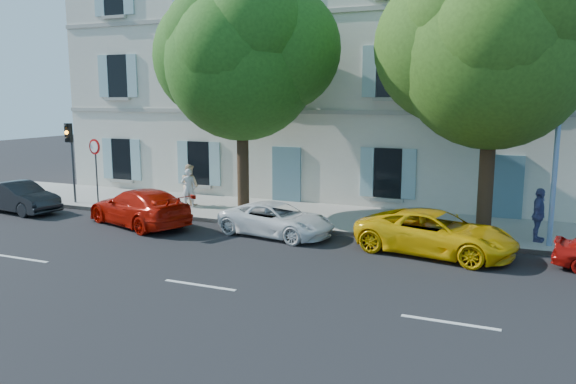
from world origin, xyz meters
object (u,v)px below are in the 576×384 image
at_px(car_white_coupe, 277,220).
at_px(pedestrian_c, 539,215).
at_px(traffic_light, 70,146).
at_px(tree_right, 493,56).
at_px(street_lamp, 561,102).
at_px(road_sign, 95,158).
at_px(car_red_coupe, 139,207).
at_px(pedestrian_a, 188,188).
at_px(tree_left, 242,64).
at_px(car_yellow_supercar, 436,233).
at_px(car_dark_sedan, 19,197).
at_px(pedestrian_b, 190,185).

bearing_deg(car_white_coupe, pedestrian_c, -66.69).
height_order(car_white_coupe, traffic_light, traffic_light).
height_order(tree_right, street_lamp, tree_right).
height_order(road_sign, pedestrian_c, road_sign).
bearing_deg(pedestrian_c, car_red_coupe, 110.75).
height_order(street_lamp, pedestrian_a, street_lamp).
xyz_separation_m(car_red_coupe, tree_left, (2.92, 2.54, 5.13)).
relative_size(car_white_coupe, pedestrian_a, 2.50).
height_order(car_yellow_supercar, tree_right, tree_right).
height_order(car_dark_sedan, car_white_coupe, car_dark_sedan).
xyz_separation_m(car_white_coupe, street_lamp, (8.37, 1.39, 3.91)).
xyz_separation_m(car_red_coupe, traffic_light, (-4.91, 1.90, 1.92)).
distance_m(car_red_coupe, car_yellow_supercar, 10.45).
xyz_separation_m(car_white_coupe, road_sign, (-8.78, 1.34, 1.59)).
relative_size(road_sign, street_lamp, 0.36).
height_order(car_white_coupe, road_sign, road_sign).
height_order(tree_left, road_sign, tree_left).
height_order(tree_right, road_sign, tree_right).
distance_m(car_yellow_supercar, road_sign, 14.19).
bearing_deg(pedestrian_c, pedestrian_a, 97.87).
height_order(street_lamp, pedestrian_b, street_lamp).
xyz_separation_m(road_sign, pedestrian_c, (16.82, 0.63, -1.15)).
distance_m(tree_left, street_lamp, 10.76).
bearing_deg(street_lamp, car_yellow_supercar, -152.54).
height_order(car_red_coupe, traffic_light, traffic_light).
bearing_deg(tree_right, tree_left, 178.50).
xyz_separation_m(car_dark_sedan, pedestrian_a, (6.12, 2.96, 0.33)).
height_order(car_yellow_supercar, traffic_light, traffic_light).
relative_size(car_white_coupe, road_sign, 1.44).
bearing_deg(car_white_coupe, road_sign, 90.93).
distance_m(car_yellow_supercar, street_lamp, 5.20).
distance_m(pedestrian_b, pedestrian_c, 13.32).
xyz_separation_m(car_yellow_supercar, pedestrian_b, (-10.50, 3.11, 0.36)).
bearing_deg(car_red_coupe, tree_left, 150.96).
bearing_deg(tree_left, pedestrian_a, 170.51).
bearing_deg(street_lamp, car_red_coupe, -171.88).
height_order(car_dark_sedan, car_yellow_supercar, car_yellow_supercar).
height_order(road_sign, street_lamp, street_lamp).
bearing_deg(tree_right, car_white_coupe, -164.65).
distance_m(car_yellow_supercar, pedestrian_b, 10.96).
bearing_deg(traffic_light, car_yellow_supercar, -5.91).
bearing_deg(street_lamp, pedestrian_b, 173.80).
bearing_deg(pedestrian_c, traffic_light, 101.95).
bearing_deg(tree_left, car_white_coupe, -41.16).
bearing_deg(car_yellow_supercar, street_lamp, -51.97).
xyz_separation_m(traffic_light, pedestrian_b, (4.85, 1.52, -1.59)).
bearing_deg(car_red_coupe, car_yellow_supercar, 111.61).
height_order(car_white_coupe, pedestrian_c, pedestrian_c).
height_order(car_red_coupe, car_white_coupe, car_red_coupe).
xyz_separation_m(car_red_coupe, street_lamp, (13.57, 1.94, 3.79)).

